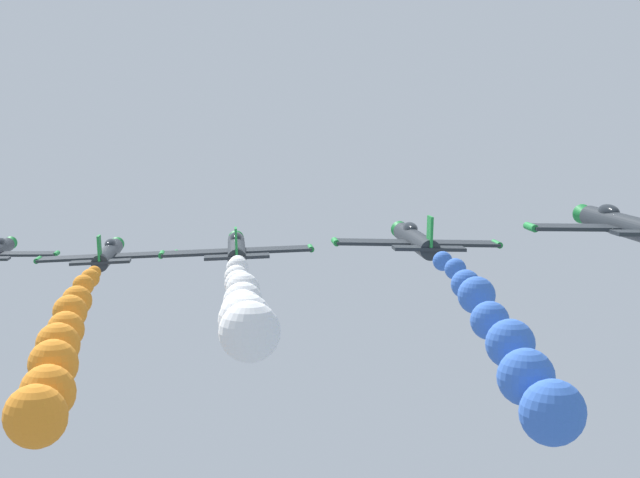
{
  "coord_description": "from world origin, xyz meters",
  "views": [
    {
      "loc": [
        -5.11,
        -59.56,
        80.41
      ],
      "look_at": [
        0.0,
        0.0,
        73.24
      ],
      "focal_mm": 57.71,
      "sensor_mm": 36.0,
      "label": 1
    }
  ],
  "objects_px": {
    "airplane_right_inner": "(236,248)",
    "airplane_left_outer": "(415,239)",
    "airplane_right_outer": "(620,224)",
    "airplane_left_inner": "(108,254)"
  },
  "relations": [
    {
      "from": "airplane_left_inner",
      "to": "airplane_right_inner",
      "type": "height_order",
      "value": "airplane_right_inner"
    },
    {
      "from": "airplane_left_inner",
      "to": "airplane_right_outer",
      "type": "xyz_separation_m",
      "value": [
        27.19,
        -22.28,
        4.12
      ]
    },
    {
      "from": "airplane_left_inner",
      "to": "airplane_right_inner",
      "type": "bearing_deg",
      "value": -36.71
    },
    {
      "from": "airplane_left_inner",
      "to": "airplane_left_outer",
      "type": "bearing_deg",
      "value": -34.74
    },
    {
      "from": "airplane_left_outer",
      "to": "airplane_right_outer",
      "type": "distance_m",
      "value": 12.62
    },
    {
      "from": "airplane_right_outer",
      "to": "airplane_right_inner",
      "type": "bearing_deg",
      "value": 139.49
    },
    {
      "from": "airplane_right_inner",
      "to": "airplane_left_outer",
      "type": "distance_m",
      "value": 12.1
    },
    {
      "from": "airplane_right_inner",
      "to": "airplane_left_outer",
      "type": "relative_size",
      "value": 1.0
    },
    {
      "from": "airplane_left_outer",
      "to": "airplane_right_inner",
      "type": "bearing_deg",
      "value": 147.04
    },
    {
      "from": "airplane_left_inner",
      "to": "airplane_right_inner",
      "type": "relative_size",
      "value": 1.0
    }
  ]
}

